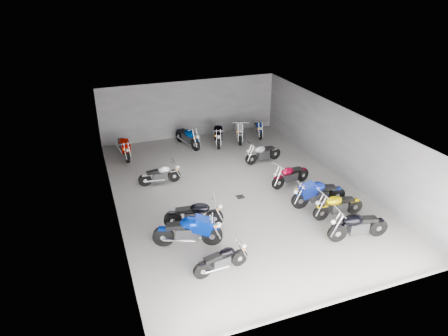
{
  "coord_description": "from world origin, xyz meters",
  "views": [
    {
      "loc": [
        -5.62,
        -13.86,
        8.4
      ],
      "look_at": [
        -0.4,
        0.4,
        1.0
      ],
      "focal_mm": 32.0,
      "sensor_mm": 36.0,
      "label": 1
    }
  ],
  "objects": [
    {
      "name": "ceiling",
      "position": [
        0.0,
        0.0,
        3.22
      ],
      "size": [
        10.0,
        14.0,
        0.04
      ],
      "primitive_type": "cube",
      "color": "black",
      "rests_on": "wall_back"
    },
    {
      "name": "motorcycle_back_e",
      "position": [
        2.39,
        5.46,
        0.57
      ],
      "size": [
        0.97,
        2.28,
        1.04
      ],
      "rotation": [
        0.0,
        0.0,
        2.79
      ],
      "color": "black",
      "rests_on": "ground"
    },
    {
      "name": "motorcycle_left_c",
      "position": [
        -2.4,
        -1.93,
        0.53
      ],
      "size": [
        2.15,
        0.72,
        0.96
      ],
      "rotation": [
        0.0,
        0.0,
        -1.84
      ],
      "color": "black",
      "rests_on": "ground"
    },
    {
      "name": "motorcycle_back_d",
      "position": [
        1.08,
        5.35,
        0.55
      ],
      "size": [
        0.85,
        2.24,
        1.01
      ],
      "rotation": [
        0.0,
        0.0,
        2.83
      ],
      "color": "black",
      "rests_on": "ground"
    },
    {
      "name": "motorcycle_back_c",
      "position": [
        -0.59,
        5.55,
        0.54
      ],
      "size": [
        0.8,
        2.21,
        1.0
      ],
      "rotation": [
        0.0,
        0.0,
        3.43
      ],
      "color": "black",
      "rests_on": "ground"
    },
    {
      "name": "motorcycle_right_a",
      "position": [
        2.72,
        -4.59,
        0.54
      ],
      "size": [
        2.24,
        0.53,
        0.99
      ],
      "rotation": [
        0.0,
        0.0,
        1.44
      ],
      "color": "black",
      "rests_on": "ground"
    },
    {
      "name": "motorcycle_back_f",
      "position": [
        3.64,
        5.69,
        0.48
      ],
      "size": [
        0.66,
        1.95,
        0.88
      ],
      "rotation": [
        0.0,
        0.0,
        2.87
      ],
      "color": "black",
      "rests_on": "ground"
    },
    {
      "name": "motorcycle_right_c",
      "position": [
        2.64,
        -2.19,
        0.55
      ],
      "size": [
        2.31,
        0.5,
        1.02
      ],
      "rotation": [
        0.0,
        0.0,
        1.49
      ],
      "color": "black",
      "rests_on": "ground"
    },
    {
      "name": "motorcycle_left_b",
      "position": [
        -2.9,
        -2.93,
        0.57
      ],
      "size": [
        2.31,
        0.9,
        1.05
      ],
      "rotation": [
        0.0,
        0.0,
        -1.89
      ],
      "color": "black",
      "rests_on": "ground"
    },
    {
      "name": "motorcycle_right_d",
      "position": [
        2.45,
        -0.27,
        0.49
      ],
      "size": [
        2.0,
        0.6,
        0.89
      ],
      "rotation": [
        0.0,
        0.0,
        1.79
      ],
      "color": "black",
      "rests_on": "ground"
    },
    {
      "name": "wall_left",
      "position": [
        -5.0,
        0.0,
        1.6
      ],
      "size": [
        0.1,
        14.0,
        3.2
      ],
      "primitive_type": "cube",
      "color": "gray",
      "rests_on": "ground"
    },
    {
      "name": "motorcycle_back_a",
      "position": [
        -4.0,
        5.31,
        0.54
      ],
      "size": [
        0.49,
        2.25,
        0.99
      ],
      "rotation": [
        0.0,
        0.0,
        3.22
      ],
      "color": "black",
      "rests_on": "ground"
    },
    {
      "name": "wall_right",
      "position": [
        5.0,
        0.0,
        1.6
      ],
      "size": [
        0.1,
        14.0,
        3.2
      ],
      "primitive_type": "cube",
      "color": "gray",
      "rests_on": "ground"
    },
    {
      "name": "ground",
      "position": [
        0.0,
        0.0,
        0.0
      ],
      "size": [
        14.0,
        14.0,
        0.0
      ],
      "primitive_type": "plane",
      "color": "gray",
      "rests_on": "ground"
    },
    {
      "name": "motorcycle_left_f",
      "position": [
        -2.88,
        1.82,
        0.45
      ],
      "size": [
        1.87,
        0.37,
        0.82
      ],
      "rotation": [
        0.0,
        0.0,
        -1.59
      ],
      "color": "black",
      "rests_on": "ground"
    },
    {
      "name": "drain_grate",
      "position": [
        0.0,
        -0.5,
        0.01
      ],
      "size": [
        0.32,
        0.32,
        0.01
      ],
      "primitive_type": "cube",
      "color": "black",
      "rests_on": "ground"
    },
    {
      "name": "motorcycle_right_f",
      "position": [
        2.34,
        2.34,
        0.48
      ],
      "size": [
        1.99,
        0.48,
        0.87
      ],
      "rotation": [
        0.0,
        0.0,
        1.72
      ],
      "color": "black",
      "rests_on": "ground"
    },
    {
      "name": "wall_back",
      "position": [
        0.0,
        7.0,
        1.6
      ],
      "size": [
        10.0,
        0.1,
        3.2
      ],
      "primitive_type": "cube",
      "color": "gray",
      "rests_on": "ground"
    },
    {
      "name": "motorcycle_right_b",
      "position": [
        2.9,
        -3.17,
        0.5
      ],
      "size": [
        2.1,
        0.42,
        0.92
      ],
      "rotation": [
        0.0,
        0.0,
        1.54
      ],
      "color": "black",
      "rests_on": "ground"
    },
    {
      "name": "motorcycle_left_a",
      "position": [
        -2.3,
        -4.58,
        0.45
      ],
      "size": [
        1.86,
        0.44,
        0.82
      ],
      "rotation": [
        0.0,
        0.0,
        -1.44
      ],
      "color": "black",
      "rests_on": "ground"
    }
  ]
}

